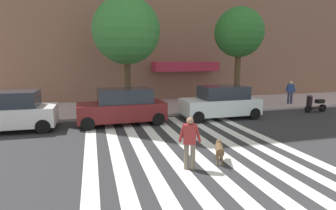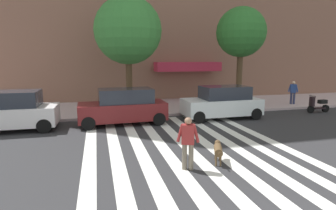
# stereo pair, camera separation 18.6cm
# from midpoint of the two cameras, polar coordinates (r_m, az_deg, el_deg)

# --- Properties ---
(ground_plane) EXTENTS (160.00, 160.00, 0.00)m
(ground_plane) POSITION_cam_midpoint_polar(r_m,az_deg,el_deg) (10.84, 9.31, -8.67)
(ground_plane) COLOR #2B2B2D
(sidewalk_far) EXTENTS (80.00, 6.00, 0.15)m
(sidewalk_far) POSITION_cam_midpoint_polar(r_m,az_deg,el_deg) (19.21, -1.57, -0.31)
(sidewalk_far) COLOR #B49FA2
(sidewalk_far) RESTS_ON ground_plane
(crosswalk_stripes) EXTENTS (7.65, 11.50, 0.01)m
(crosswalk_stripes) POSITION_cam_midpoint_polar(r_m,az_deg,el_deg) (10.53, 4.88, -9.11)
(crosswalk_stripes) COLOR silver
(crosswalk_stripes) RESTS_ON ground_plane
(parked_car_near_curb) EXTENTS (4.62, 2.03, 1.87)m
(parked_car_near_curb) POSITION_cam_midpoint_polar(r_m,az_deg,el_deg) (14.94, -30.16, -1.18)
(parked_car_near_curb) COLOR silver
(parked_car_near_curb) RESTS_ON ground_plane
(parked_car_behind_first) EXTENTS (4.49, 2.02, 1.85)m
(parked_car_behind_first) POSITION_cam_midpoint_polar(r_m,az_deg,el_deg) (14.44, -8.82, -0.35)
(parked_car_behind_first) COLOR maroon
(parked_car_behind_first) RESTS_ON ground_plane
(parked_car_third_in_line) EXTENTS (4.38, 2.01, 1.84)m
(parked_car_third_in_line) POSITION_cam_midpoint_polar(r_m,az_deg,el_deg) (15.96, 11.46, 0.49)
(parked_car_third_in_line) COLOR silver
(parked_car_third_in_line) RESTS_ON ground_plane
(parked_scooter) EXTENTS (1.63, 0.50, 1.11)m
(parked_scooter) POSITION_cam_midpoint_polar(r_m,az_deg,el_deg) (19.79, 28.90, -0.04)
(parked_scooter) COLOR black
(parked_scooter) RESTS_ON ground_plane
(street_tree_nearest) EXTENTS (4.13, 4.13, 6.99)m
(street_tree_nearest) POSITION_cam_midpoint_polar(r_m,az_deg,el_deg) (17.63, -7.96, 14.94)
(street_tree_nearest) COLOR #4C3823
(street_tree_nearest) RESTS_ON sidewalk_far
(street_tree_middle) EXTENTS (3.25, 3.25, 6.56)m
(street_tree_middle) POSITION_cam_midpoint_polar(r_m,az_deg,el_deg) (19.28, 15.14, 14.20)
(street_tree_middle) COLOR #4C3823
(street_tree_middle) RESTS_ON sidewalk_far
(pedestrian_dog_walker) EXTENTS (0.69, 0.36, 1.64)m
(pedestrian_dog_walker) POSITION_cam_midpoint_polar(r_m,az_deg,el_deg) (8.43, 4.78, -7.31)
(pedestrian_dog_walker) COLOR #6B6051
(pedestrian_dog_walker) RESTS_ON ground_plane
(dog_on_leash) EXTENTS (0.55, 1.09, 0.65)m
(dog_on_leash) POSITION_cam_midpoint_polar(r_m,az_deg,el_deg) (9.27, 10.88, -9.01)
(dog_on_leash) COLOR brown
(dog_on_leash) RESTS_ON ground_plane
(pedestrian_bystander) EXTENTS (0.67, 0.40, 1.64)m
(pedestrian_bystander) POSITION_cam_midpoint_polar(r_m,az_deg,el_deg) (21.65, 24.67, 2.61)
(pedestrian_bystander) COLOR #282D4C
(pedestrian_bystander) RESTS_ON sidewalk_far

